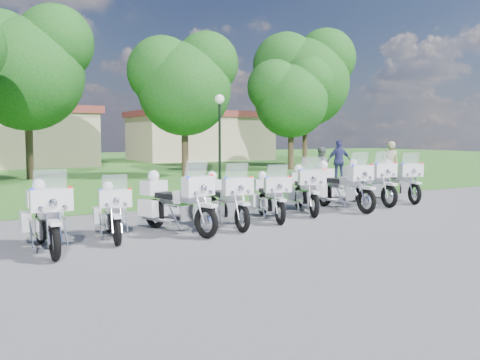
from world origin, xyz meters
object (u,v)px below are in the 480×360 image
motorcycle_1 (112,211)px  motorcycle_8 (398,180)px  motorcycle_5 (305,189)px  bystander_b (321,168)px  motorcycle_6 (341,185)px  motorcycle_3 (224,199)px  bystander_c (339,161)px  lamp_post (220,116)px  motorcycle_2 (175,201)px  motorcycle_4 (269,196)px  motorcycle_7 (368,181)px  bystander_a (390,165)px  motorcycle_0 (45,216)px

motorcycle_1 → motorcycle_8: 10.37m
motorcycle_1 → motorcycle_5: (5.88, 1.09, 0.08)m
motorcycle_1 → bystander_b: 12.20m
motorcycle_1 → bystander_b: bystander_b is taller
motorcycle_6 → motorcycle_8: 3.11m
motorcycle_1 → motorcycle_3: motorcycle_3 is taller
motorcycle_3 → bystander_c: (10.06, 7.97, 0.31)m
motorcycle_3 → lamp_post: 11.74m
motorcycle_2 → motorcycle_3: bearing=170.7°
motorcycle_2 → motorcycle_6: size_ratio=0.95×
motorcycle_4 → motorcycle_6: bearing=-154.0°
lamp_post → bystander_b: 5.39m
motorcycle_4 → motorcycle_8: size_ratio=0.91×
motorcycle_7 → bystander_b: size_ratio=1.51×
bystander_a → bystander_b: (-2.74, 1.15, -0.12)m
motorcycle_2 → lamp_post: size_ratio=0.61×
bystander_a → bystander_b: 2.97m
motorcycle_6 → bystander_b: size_ratio=1.53×
lamp_post → motorcycle_1: bearing=-126.8°
motorcycle_3 → motorcycle_7: (5.96, 1.50, 0.06)m
motorcycle_7 → bystander_c: size_ratio=1.31×
motorcycle_1 → bystander_a: 14.15m
motorcycle_5 → bystander_c: bystander_c is taller
motorcycle_0 → motorcycle_7: (10.25, 2.29, 0.04)m
motorcycle_5 → motorcycle_7: (2.90, 0.59, 0.04)m
motorcycle_6 → bystander_a: size_ratio=1.34×
motorcycle_3 → bystander_c: bystander_c is taller
bystander_b → bystander_c: (2.46, 1.83, 0.13)m
lamp_post → motorcycle_2: bearing=-121.3°
motorcycle_4 → motorcycle_7: size_ratio=0.85×
motorcycle_2 → motorcycle_7: (7.33, 1.70, 0.01)m
motorcycle_2 → motorcycle_5: motorcycle_2 is taller
bystander_a → bystander_c: 2.99m
motorcycle_5 → lamp_post: size_ratio=0.57×
motorcycle_2 → bystander_a: bearing=-173.7°
motorcycle_1 → motorcycle_3: size_ratio=0.90×
motorcycle_8 → bystander_b: (0.21, 4.56, 0.15)m
motorcycle_4 → bystander_b: bystander_b is taller
motorcycle_6 → motorcycle_8: bearing=-169.9°
motorcycle_3 → motorcycle_5: size_ratio=1.02×
bystander_a → motorcycle_2: bearing=52.7°
motorcycle_4 → lamp_post: bearing=-94.6°
motorcycle_8 → bystander_b: 4.56m
motorcycle_2 → motorcycle_6: motorcycle_6 is taller
bystander_b → motorcycle_1: bearing=11.3°
motorcycle_3 → motorcycle_8: 7.56m
bystander_c → motorcycle_1: bearing=49.0°
bystander_a → motorcycle_5: bearing=58.0°
motorcycle_8 → bystander_c: 6.93m
motorcycle_7 → motorcycle_0: bearing=17.2°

